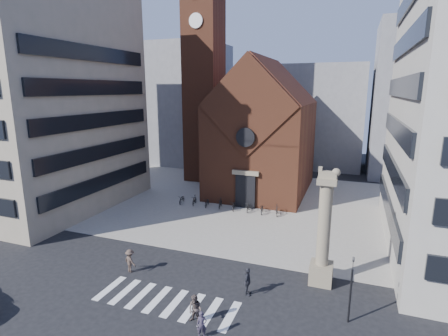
{
  "coord_description": "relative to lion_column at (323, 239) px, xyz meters",
  "views": [
    {
      "loc": [
        11.42,
        -21.1,
        13.84
      ],
      "look_at": [
        0.6,
        8.0,
        6.8
      ],
      "focal_mm": 28.0,
      "sensor_mm": 36.0,
      "label": 1
    }
  ],
  "objects": [
    {
      "name": "ground",
      "position": [
        -10.01,
        -3.0,
        -3.46
      ],
      "size": [
        120.0,
        120.0,
        0.0
      ],
      "primitive_type": "plane",
      "color": "black",
      "rests_on": "ground"
    },
    {
      "name": "piazza",
      "position": [
        -10.01,
        16.0,
        -3.43
      ],
      "size": [
        46.0,
        30.0,
        0.05
      ],
      "primitive_type": "cube",
      "color": "#9C978E",
      "rests_on": "ground"
    },
    {
      "name": "zebra_crossing",
      "position": [
        -9.46,
        -6.0,
        -3.45
      ],
      "size": [
        10.2,
        3.2,
        0.01
      ],
      "primitive_type": null,
      "color": "white",
      "rests_on": "ground"
    },
    {
      "name": "church",
      "position": [
        -10.01,
        22.04,
        4.53
      ],
      "size": [
        12.0,
        16.65,
        18.0
      ],
      "color": "brown",
      "rests_on": "ground"
    },
    {
      "name": "campanile",
      "position": [
        -20.01,
        25.0,
        12.28
      ],
      "size": [
        5.5,
        5.5,
        31.2
      ],
      "color": "brown",
      "rests_on": "ground"
    },
    {
      "name": "building_left",
      "position": [
        -34.01,
        7.0,
        9.54
      ],
      "size": [
        18.0,
        20.0,
        26.0
      ],
      "primitive_type": "cube",
      "color": "#A0907C",
      "rests_on": "ground"
    },
    {
      "name": "bg_block_left",
      "position": [
        -30.01,
        37.0,
        7.54
      ],
      "size": [
        16.0,
        14.0,
        22.0
      ],
      "primitive_type": "cube",
      "color": "gray",
      "rests_on": "ground"
    },
    {
      "name": "bg_block_mid",
      "position": [
        -4.01,
        42.0,
        5.54
      ],
      "size": [
        14.0,
        12.0,
        18.0
      ],
      "primitive_type": "cube",
      "color": "gray",
      "rests_on": "ground"
    },
    {
      "name": "bg_block_right",
      "position": [
        11.99,
        39.0,
        8.54
      ],
      "size": [
        16.0,
        14.0,
        24.0
      ],
      "primitive_type": "cube",
      "color": "gray",
      "rests_on": "ground"
    },
    {
      "name": "lion_column",
      "position": [
        0.0,
        0.0,
        0.0
      ],
      "size": [
        1.63,
        1.6,
        8.68
      ],
      "color": "gray",
      "rests_on": "ground"
    },
    {
      "name": "traffic_light",
      "position": [
        1.99,
        -4.0,
        -1.17
      ],
      "size": [
        0.13,
        0.16,
        4.3
      ],
      "color": "black",
      "rests_on": "ground"
    },
    {
      "name": "pedestrian_0",
      "position": [
        -5.8,
        -8.34,
        -2.65
      ],
      "size": [
        0.69,
        0.57,
        1.61
      ],
      "primitive_type": "imported",
      "rotation": [
        0.0,
        0.0,
        0.38
      ],
      "color": "#342C3E",
      "rests_on": "ground"
    },
    {
      "name": "pedestrian_1",
      "position": [
        -6.68,
        -7.31,
        -2.54
      ],
      "size": [
        0.99,
        0.83,
        1.83
      ],
      "primitive_type": "imported",
      "rotation": [
        0.0,
        0.0,
        -0.17
      ],
      "color": "#4F433F",
      "rests_on": "ground"
    },
    {
      "name": "pedestrian_2",
      "position": [
        -4.59,
        -3.36,
        -2.47
      ],
      "size": [
        0.55,
        1.19,
        1.98
      ],
      "primitive_type": "imported",
      "rotation": [
        0.0,
        0.0,
        1.63
      ],
      "color": "#282931",
      "rests_on": "ground"
    },
    {
      "name": "pedestrian_3",
      "position": [
        -13.96,
        -3.53,
        -2.54
      ],
      "size": [
        1.35,
        1.05,
        1.84
      ],
      "primitive_type": "imported",
      "rotation": [
        0.0,
        0.0,
        2.79
      ],
      "color": "#46372F",
      "rests_on": "ground"
    },
    {
      "name": "scooter_0",
      "position": [
        -17.83,
        12.71,
        -2.89
      ],
      "size": [
        1.04,
        2.05,
        1.03
      ],
      "primitive_type": "imported",
      "rotation": [
        0.0,
        0.0,
        0.19
      ],
      "color": "black",
      "rests_on": "piazza"
    },
    {
      "name": "scooter_1",
      "position": [
        -16.14,
        12.71,
        -2.84
      ],
      "size": [
        0.89,
        1.97,
        1.14
      ],
      "primitive_type": "imported",
      "rotation": [
        0.0,
        0.0,
        0.19
      ],
      "color": "black",
      "rests_on": "piazza"
    },
    {
      "name": "scooter_2",
      "position": [
        -14.44,
        12.71,
        -2.89
      ],
      "size": [
        1.04,
        2.05,
        1.03
      ],
      "primitive_type": "imported",
      "rotation": [
        0.0,
        0.0,
        0.19
      ],
      "color": "black",
      "rests_on": "piazza"
    },
    {
      "name": "scooter_3",
      "position": [
        -12.74,
        12.71,
        -2.84
      ],
      "size": [
        0.89,
        1.97,
        1.14
      ],
      "primitive_type": "imported",
      "rotation": [
        0.0,
        0.0,
        0.19
      ],
      "color": "black",
      "rests_on": "piazza"
    },
    {
      "name": "scooter_4",
      "position": [
        -11.05,
        12.71,
        -2.89
      ],
      "size": [
        1.04,
        2.05,
        1.03
      ],
      "primitive_type": "imported",
      "rotation": [
        0.0,
        0.0,
        0.19
      ],
      "color": "black",
      "rests_on": "piazza"
    },
    {
      "name": "scooter_5",
      "position": [
        -9.35,
        12.71,
        -2.84
      ],
      "size": [
        0.89,
        1.97,
        1.14
      ],
      "primitive_type": "imported",
      "rotation": [
        0.0,
        0.0,
        0.19
      ],
      "color": "black",
      "rests_on": "piazza"
    },
    {
      "name": "scooter_6",
      "position": [
        -7.66,
        12.71,
        -2.89
      ],
      "size": [
        1.04,
        2.05,
        1.03
      ],
      "primitive_type": "imported",
      "rotation": [
        0.0,
        0.0,
        0.19
      ],
      "color": "black",
      "rests_on": "piazza"
    },
    {
      "name": "scooter_7",
      "position": [
        -5.96,
        12.71,
        -2.84
      ],
      "size": [
        0.89,
        1.97,
        1.14
      ],
      "primitive_type": "imported",
      "rotation": [
        0.0,
        0.0,
        0.19
      ],
      "color": "black",
      "rests_on": "piazza"
    }
  ]
}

